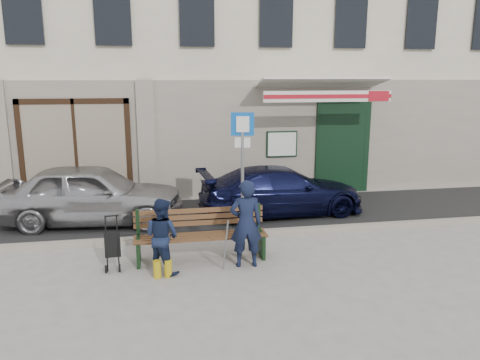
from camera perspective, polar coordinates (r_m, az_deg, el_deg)
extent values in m
plane|color=#9E9991|center=(8.41, -1.58, -10.48)|extent=(80.00, 80.00, 0.00)
cube|color=#282828|center=(11.31, -3.97, -4.41)|extent=(60.00, 3.20, 0.01)
cube|color=#9E9384|center=(9.78, -2.92, -6.78)|extent=(60.00, 0.18, 0.12)
cube|color=beige|center=(16.29, -6.47, 18.42)|extent=(20.00, 7.00, 10.00)
cube|color=#9E9384|center=(12.78, -5.01, 4.85)|extent=(20.00, 0.12, 3.20)
cube|color=maroon|center=(12.96, -19.30, 4.08)|extent=(2.50, 0.12, 2.00)
cube|color=black|center=(13.74, 12.37, 3.87)|extent=(1.60, 0.10, 2.60)
cube|color=black|center=(14.18, 11.63, 3.76)|extent=(1.25, 0.90, 2.40)
cube|color=white|center=(13.11, 5.14, 4.37)|extent=(0.80, 0.03, 0.65)
cube|color=white|center=(13.04, 9.44, 11.41)|extent=(3.40, 1.72, 0.42)
cube|color=white|center=(12.24, 10.75, 9.99)|extent=(3.40, 0.05, 0.28)
cube|color=#AD1523|center=(12.21, 10.80, 9.98)|extent=(3.40, 0.02, 0.10)
imported|color=#A8A8AC|center=(11.08, -17.67, -1.63)|extent=(4.22, 2.05, 1.39)
imported|color=black|center=(11.39, 5.08, -1.29)|extent=(4.11, 1.90, 1.16)
cylinder|color=gray|center=(9.82, 0.30, 0.46)|extent=(0.07, 0.07, 2.48)
cube|color=#0D55B7|center=(9.65, 0.31, 6.83)|extent=(0.47, 0.13, 0.48)
cube|color=white|center=(9.62, 0.34, 6.82)|extent=(0.27, 0.07, 0.32)
cube|color=white|center=(9.70, 0.30, 4.59)|extent=(0.32, 0.10, 0.21)
cube|color=brown|center=(8.56, -4.77, -6.87)|extent=(2.40, 0.50, 0.04)
cube|color=brown|center=(8.74, -4.99, -4.47)|extent=(2.40, 0.10, 0.36)
cube|color=black|center=(8.62, -12.26, -8.59)|extent=(0.06, 0.50, 0.45)
cube|color=black|center=(8.81, 2.59, -7.84)|extent=(0.06, 0.50, 0.45)
cube|color=white|center=(8.56, 0.32, -6.62)|extent=(0.34, 0.25, 0.11)
cylinder|color=gray|center=(7.96, -1.77, -7.97)|extent=(0.07, 0.34, 0.96)
cylinder|color=#B49812|center=(8.03, -10.06, -10.65)|extent=(0.13, 0.13, 0.30)
cylinder|color=#B49812|center=(8.03, -8.75, -10.60)|extent=(0.13, 0.13, 0.30)
imported|color=#121A33|center=(8.17, 0.73, -5.34)|extent=(0.58, 0.40, 1.56)
imported|color=#16203C|center=(8.05, -9.49, -6.75)|extent=(0.80, 0.79, 1.31)
cylinder|color=black|center=(8.44, -16.03, -10.40)|extent=(0.04, 0.14, 0.13)
cylinder|color=black|center=(8.42, -14.45, -10.36)|extent=(0.04, 0.14, 0.13)
cube|color=black|center=(8.48, -15.28, -7.62)|extent=(0.28, 0.26, 0.45)
cylinder|color=black|center=(8.44, -15.40, -4.24)|extent=(0.25, 0.04, 0.02)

